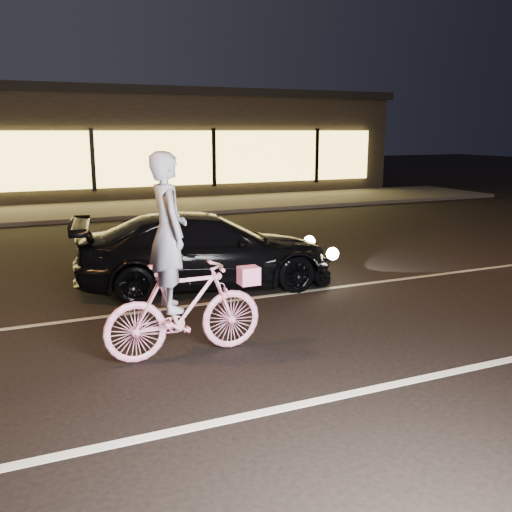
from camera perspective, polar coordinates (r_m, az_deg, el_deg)
name	(u,v)px	position (r m, az deg, el deg)	size (l,w,h in m)	color
ground	(276,346)	(7.14, 1.96, -8.96)	(90.00, 90.00, 0.00)	black
lane_stripe_near	(340,396)	(5.94, 8.43, -13.67)	(60.00, 0.12, 0.01)	silver
lane_stripe_far	(220,302)	(8.88, -3.65, -4.61)	(60.00, 0.10, 0.01)	gray
sidewalk	(104,210)	(19.37, -14.99, 4.46)	(30.00, 4.00, 0.12)	#383533
storefront	(77,142)	(25.12, -17.45, 10.83)	(25.40, 8.42, 4.20)	black
cyclist	(180,286)	(6.62, -7.60, -3.04)	(1.90, 0.65, 2.39)	#EE2F7C
sedan	(206,250)	(9.66, -5.02, 0.58)	(4.55, 2.43, 1.26)	black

